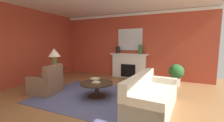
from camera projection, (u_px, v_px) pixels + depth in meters
ground_plane at (95, 98)px, 4.41m from camera, size 8.72×8.72×0.00m
wall_fireplace at (128, 46)px, 7.09m from camera, size 7.31×0.12×3.04m
wall_window at (25, 46)px, 5.88m from camera, size 0.12×6.80×3.04m
crown_moulding at (128, 15)px, 6.85m from camera, size 7.31×0.08×0.12m
area_rug at (97, 96)px, 4.50m from camera, size 3.51×2.64×0.01m
fireplace at (129, 66)px, 6.97m from camera, size 1.80×0.35×1.15m
mantel_mirror at (130, 40)px, 6.93m from camera, size 1.18×0.04×1.01m
sofa at (151, 97)px, 3.65m from camera, size 1.09×2.17×0.85m
armchair_near_window at (47, 84)px, 4.78m from camera, size 0.92×0.92×0.95m
coffee_table at (97, 86)px, 4.46m from camera, size 1.00×1.00×0.45m
side_table at (55, 77)px, 5.42m from camera, size 0.56×0.56×0.70m
table_lamp at (54, 55)px, 5.32m from camera, size 0.44×0.44×0.75m
vase_on_side_table at (55, 65)px, 5.19m from camera, size 0.13×0.13×0.35m
vase_mantel_left at (118, 50)px, 7.06m from camera, size 0.19×0.19×0.33m
vase_mantel_right at (140, 49)px, 6.61m from camera, size 0.17×0.17×0.42m
book_red_cover at (96, 82)px, 4.39m from camera, size 0.23×0.19×0.04m
book_art_folio at (95, 79)px, 4.64m from camera, size 0.26×0.20×0.05m
potted_plant at (176, 73)px, 5.64m from camera, size 0.56×0.56×0.83m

